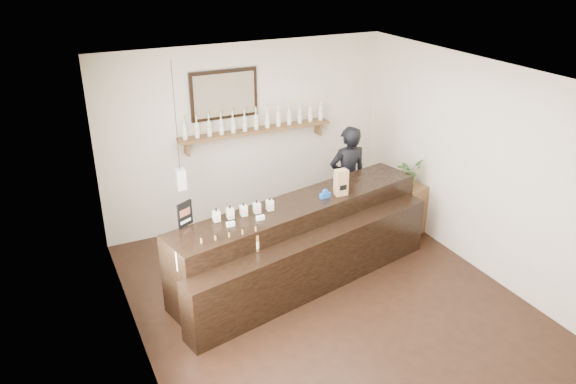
% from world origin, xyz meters
% --- Properties ---
extents(ground, '(5.00, 5.00, 0.00)m').
position_xyz_m(ground, '(0.00, 0.00, 0.00)').
color(ground, black).
rests_on(ground, ground).
extents(room_shell, '(5.00, 5.00, 5.00)m').
position_xyz_m(room_shell, '(0.00, 0.00, 1.70)').
color(room_shell, beige).
rests_on(room_shell, ground).
extents(back_wall_decor, '(2.66, 0.96, 1.69)m').
position_xyz_m(back_wall_decor, '(-0.14, 2.37, 1.75)').
color(back_wall_decor, brown).
rests_on(back_wall_decor, ground).
extents(counter, '(3.76, 1.79, 1.21)m').
position_xyz_m(counter, '(-0.00, 0.56, 0.49)').
color(counter, black).
rests_on(counter, ground).
extents(promo_sign, '(0.21, 0.12, 0.31)m').
position_xyz_m(promo_sign, '(-1.51, 0.70, 1.19)').
color(promo_sign, black).
rests_on(promo_sign, counter).
extents(paper_bag, '(0.16, 0.13, 0.35)m').
position_xyz_m(paper_bag, '(0.60, 0.68, 1.21)').
color(paper_bag, '#A2754E').
rests_on(paper_bag, counter).
extents(tape_dispenser, '(0.15, 0.07, 0.12)m').
position_xyz_m(tape_dispenser, '(0.36, 0.68, 1.08)').
color(tape_dispenser, '#184EA8').
rests_on(tape_dispenser, counter).
extents(side_cabinet, '(0.50, 0.60, 0.76)m').
position_xyz_m(side_cabinet, '(2.00, 1.06, 0.38)').
color(side_cabinet, brown).
rests_on(side_cabinet, ground).
extents(potted_plant, '(0.44, 0.40, 0.42)m').
position_xyz_m(potted_plant, '(2.00, 1.06, 0.97)').
color(potted_plant, '#3F6D2B').
rests_on(potted_plant, side_cabinet).
extents(shopkeeper, '(0.71, 0.49, 1.86)m').
position_xyz_m(shopkeeper, '(1.24, 1.55, 0.93)').
color(shopkeeper, black).
rests_on(shopkeeper, ground).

